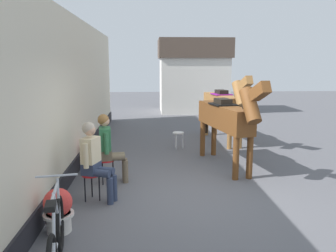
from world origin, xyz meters
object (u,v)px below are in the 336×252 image
Objects in this scene: seated_visitor_near at (94,157)px; flower_planter_far at (92,154)px; saddled_horse_far at (224,104)px; flower_planter_near at (58,210)px; saddled_horse_near at (227,118)px; leaning_bicycle at (56,240)px; seated_visitor_far at (109,145)px; spare_stool_white at (178,134)px.

seated_visitor_near is 2.17× the size of flower_planter_far.
saddled_horse_far reaches higher than flower_planter_near.
saddled_horse_near is 1.70× the size of leaning_bicycle.
seated_visitor_far is 0.47× the size of saddled_horse_far.
saddled_horse_near is at bearing 33.87° from seated_visitor_near.
seated_visitor_near is at bearing 72.82° from flower_planter_near.
seated_visitor_far is 3.08m from leaning_bicycle.
spare_stool_white is at bearing 72.00° from leaning_bicycle.
seated_visitor_far is 3.22m from spare_stool_white.
saddled_horse_far is 6.47× the size of spare_stool_white.
seated_visitor_near is at bearing -98.62° from seated_visitor_far.
seated_visitor_near is 0.80× the size of leaning_bicycle.
leaning_bicycle is at bearing -93.19° from seated_visitor_near.
saddled_horse_far is at bearing 63.02° from leaning_bicycle.
saddled_horse_near is at bearing 19.06° from seated_visitor_far.
saddled_horse_near is 3.17m from flower_planter_far.
flower_planter_far is at bearing 116.95° from seated_visitor_far.
saddled_horse_far is at bearing 48.56° from seated_visitor_far.
saddled_horse_far reaches higher than leaning_bicycle.
flower_planter_far is 2.76m from spare_stool_white.
seated_visitor_near is 3.02× the size of spare_stool_white.
seated_visitor_near is at bearing -115.65° from spare_stool_white.
saddled_horse_far is 7.34m from leaning_bicycle.
spare_stool_white is at bearing 59.43° from seated_visitor_far.
seated_visitor_far is at bearing 81.38° from seated_visitor_near.
seated_visitor_far is at bearing -120.57° from spare_stool_white.
flower_planter_near is 0.37× the size of leaning_bicycle.
saddled_horse_far reaches higher than spare_stool_white.
saddled_horse_far reaches higher than seated_visitor_far.
seated_visitor_near is 0.47× the size of saddled_horse_near.
saddled_horse_near is 1.00× the size of saddled_horse_far.
saddled_horse_near reaches higher than spare_stool_white.
seated_visitor_near is 1.00× the size of seated_visitor_far.
flower_planter_near is 1.00× the size of flower_planter_far.
saddled_horse_far is at bearing 34.69° from flower_planter_far.
flower_planter_far is (-0.02, 3.05, 0.00)m from flower_planter_near.
leaning_bicycle is (-0.26, -3.05, -0.38)m from seated_visitor_far.
seated_visitor_near reaches higher than leaning_bicycle.
flower_planter_far is 0.37× the size of leaning_bicycle.
saddled_horse_near is 2.63m from saddled_horse_far.
flower_planter_far is 1.39× the size of spare_stool_white.
seated_visitor_near is at bearing -79.22° from flower_planter_far.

